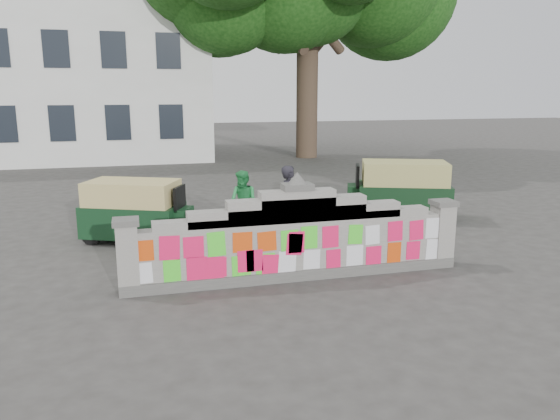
{
  "coord_description": "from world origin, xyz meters",
  "views": [
    {
      "loc": [
        -2.84,
        -9.29,
        3.45
      ],
      "look_at": [
        -0.05,
        1.0,
        1.1
      ],
      "focal_mm": 35.0,
      "sensor_mm": 36.0,
      "label": 1
    }
  ],
  "objects_px": {
    "cyclist_rider": "(290,213)",
    "pedestrian": "(244,202)",
    "cyclist_bike": "(290,227)",
    "rickshaw_left": "(136,210)",
    "rickshaw_right": "(401,189)"
  },
  "relations": [
    {
      "from": "cyclist_bike",
      "to": "rickshaw_left",
      "type": "xyz_separation_m",
      "value": [
        -3.28,
        1.51,
        0.26
      ]
    },
    {
      "from": "cyclist_rider",
      "to": "rickshaw_left",
      "type": "bearing_deg",
      "value": 82.22
    },
    {
      "from": "cyclist_bike",
      "to": "rickshaw_left",
      "type": "distance_m",
      "value": 3.62
    },
    {
      "from": "cyclist_bike",
      "to": "pedestrian",
      "type": "height_order",
      "value": "pedestrian"
    },
    {
      "from": "cyclist_rider",
      "to": "cyclist_bike",
      "type": "bearing_deg",
      "value": 0.0
    },
    {
      "from": "cyclist_rider",
      "to": "pedestrian",
      "type": "distance_m",
      "value": 1.69
    },
    {
      "from": "rickshaw_right",
      "to": "cyclist_bike",
      "type": "bearing_deg",
      "value": 48.9
    },
    {
      "from": "cyclist_rider",
      "to": "rickshaw_left",
      "type": "height_order",
      "value": "cyclist_rider"
    },
    {
      "from": "cyclist_bike",
      "to": "rickshaw_left",
      "type": "height_order",
      "value": "rickshaw_left"
    },
    {
      "from": "cyclist_bike",
      "to": "rickshaw_left",
      "type": "relative_size",
      "value": 0.69
    },
    {
      "from": "cyclist_rider",
      "to": "rickshaw_right",
      "type": "bearing_deg",
      "value": -45.32
    },
    {
      "from": "cyclist_rider",
      "to": "pedestrian",
      "type": "height_order",
      "value": "cyclist_rider"
    },
    {
      "from": "cyclist_rider",
      "to": "pedestrian",
      "type": "relative_size",
      "value": 1.03
    },
    {
      "from": "rickshaw_left",
      "to": "cyclist_rider",
      "type": "bearing_deg",
      "value": -0.3
    },
    {
      "from": "cyclist_rider",
      "to": "pedestrian",
      "type": "xyz_separation_m",
      "value": [
        -0.72,
        1.53,
        -0.03
      ]
    }
  ]
}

